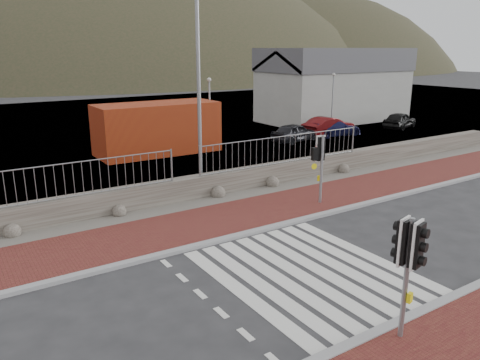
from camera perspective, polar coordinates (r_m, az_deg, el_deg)
ground at (r=12.91m, az=8.25°, el=-10.95°), size 220.00×220.00×0.00m
sidewalk_far at (r=16.24m, az=-2.24°, el=-4.91°), size 40.00×3.00×0.08m
kerb_near at (r=11.12m, az=18.86°, el=-16.11°), size 40.00×0.25×0.12m
kerb_far at (r=15.05m, az=0.71°, el=-6.57°), size 40.00×0.25×0.12m
zebra_crossing at (r=12.91m, az=8.25°, el=-10.93°), size 4.62×5.60×0.01m
gravel_strip at (r=17.89m, az=-5.53°, el=-3.03°), size 40.00×1.50×0.06m
stone_wall at (r=18.44m, az=-6.72°, el=-1.11°), size 40.00×0.60×0.90m
railing at (r=17.97m, az=-6.65°, el=2.95°), size 18.07×0.07×1.22m
quay at (r=37.73m, az=-20.89°, el=5.92°), size 120.00×40.00×0.50m
water at (r=72.12m, az=-27.14°, el=9.46°), size 220.00×50.00×0.05m
harbor_building at (r=39.86m, az=11.43°, el=11.36°), size 12.20×6.20×5.80m
hills_backdrop at (r=101.72m, az=-23.43°, el=-2.06°), size 254.00×90.00×100.00m
traffic_signal_near at (r=9.79m, az=19.88°, el=-8.45°), size 0.42×0.31×2.65m
traffic_signal_far at (r=17.71m, az=9.89°, el=3.02°), size 0.65×0.28×2.68m
streetlight at (r=18.92m, az=-4.64°, el=13.18°), size 1.76×0.90×8.77m
shipping_container at (r=27.00m, az=-10.05°, el=6.23°), size 6.79×2.84×2.83m
car_a at (r=30.19m, az=6.70°, el=5.77°), size 3.67×1.98×1.19m
car_b at (r=32.55m, az=10.74°, el=6.43°), size 4.06×1.71×1.31m
car_c at (r=32.65m, az=11.52°, el=6.22°), size 3.91×2.03×1.08m
car_e at (r=37.04m, az=18.89°, el=6.90°), size 3.86×2.45×1.22m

